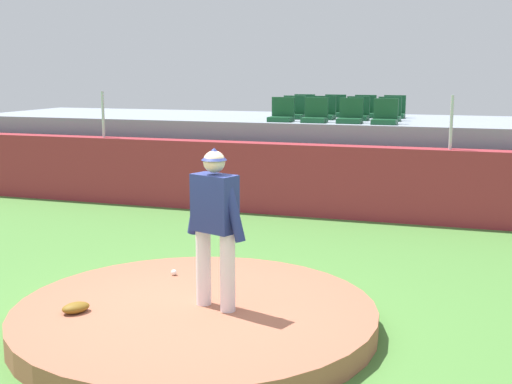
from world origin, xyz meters
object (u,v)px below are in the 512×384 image
Objects in this scene: fielding_glove at (76,308)px; stadium_chair_8 at (304,109)px; stadium_chair_3 at (385,116)px; stadium_chair_11 at (394,111)px; stadium_chair_1 at (315,115)px; stadium_chair_10 at (365,110)px; stadium_chair_4 at (293,111)px; stadium_chair_5 at (324,112)px; stadium_chair_6 at (357,113)px; stadium_chair_7 at (389,113)px; stadium_chair_0 at (282,114)px; stadium_chair_9 at (335,110)px; pitcher at (215,216)px; baseball at (174,272)px; stadium_chair_2 at (350,115)px.

stadium_chair_8 reaches higher than fielding_glove.
stadium_chair_11 is (-0.05, 1.85, 0.00)m from stadium_chair_3.
stadium_chair_1 and stadium_chair_8 have the same top height.
stadium_chair_1 and stadium_chair_11 have the same top height.
fielding_glove is 9.71m from stadium_chair_10.
stadium_chair_4 is at bearing 32.30° from stadium_chair_10.
stadium_chair_5 is at bearing -88.47° from stadium_chair_1.
stadium_chair_6 and stadium_chair_7 have the same top height.
stadium_chair_0 and stadium_chair_4 have the same top height.
stadium_chair_9 is at bearing -53.21° from stadium_chair_6.
stadium_chair_3 and stadium_chair_10 have the same top height.
stadium_chair_6 and stadium_chair_10 have the same top height.
stadium_chair_9 is at bearing -2.09° from stadium_chair_10.
baseball is at bearing 154.45° from pitcher.
stadium_chair_6 is 1.00× the size of stadium_chair_7.
stadium_chair_3 is 1.00× the size of stadium_chair_8.
pitcher is at bearing 83.19° from stadium_chair_3.
stadium_chair_0 is at bearing 31.63° from stadium_chair_6.
stadium_chair_7 is at bearing -127.64° from stadium_chair_2.
stadium_chair_2 and stadium_chair_8 have the same top height.
baseball is 7.41m from stadium_chair_7.
stadium_chair_9 is at bearing -128.22° from stadium_chair_4.
fielding_glove is 9.58m from stadium_chair_8.
stadium_chair_1 is at bearing 67.89° from stadium_chair_10.
pitcher reaches higher than fielding_glove.
stadium_chair_0 is 1.00× the size of stadium_chair_11.
stadium_chair_8 is (-2.12, 1.80, 0.00)m from stadium_chair_3.
stadium_chair_7 is 0.93m from stadium_chair_11.
pitcher is 8.03m from stadium_chair_5.
stadium_chair_1 is 1.00× the size of stadium_chair_9.
stadium_chair_7 is (2.09, 0.00, 0.00)m from stadium_chair_4.
stadium_chair_8 is 1.42m from stadium_chair_10.
stadium_chair_8 is at bearing 92.54° from baseball.
baseball is at bearing 17.28° from fielding_glove.
stadium_chair_5 reaches higher than baseball.
stadium_chair_11 is (-0.01, 0.93, 0.00)m from stadium_chair_7.
baseball is 0.15× the size of stadium_chair_3.
stadium_chair_3 is 0.92m from stadium_chair_7.
stadium_chair_2 is at bearing 149.04° from stadium_chair_4.
stadium_chair_2 is 1.16m from stadium_chair_5.
fielding_glove is at bearing 89.56° from stadium_chair_8.
stadium_chair_6 is at bearing 81.44° from baseball.
fielding_glove is at bearing 85.21° from stadium_chair_9.
stadium_chair_3 and stadium_chair_6 have the same top height.
stadium_chair_2 is (1.44, 0.01, 0.00)m from stadium_chair_0.
stadium_chair_4 is at bearing 51.78° from stadium_chair_9.
stadium_chair_5 and stadium_chair_11 have the same top height.
stadium_chair_10 is at bearing -112.11° from stadium_chair_1.
stadium_chair_5 and stadium_chair_6 have the same top height.
stadium_chair_4 is 2.28m from stadium_chair_11.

